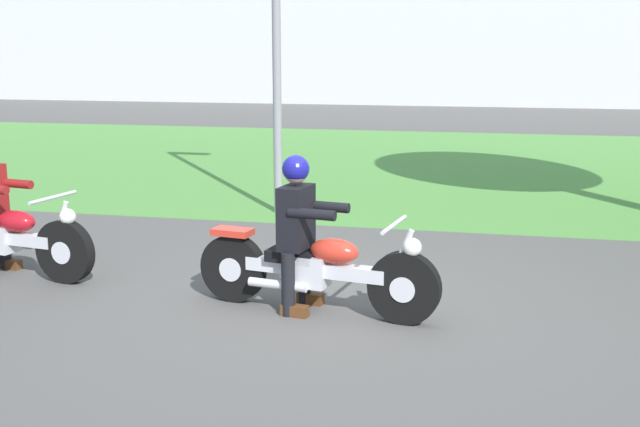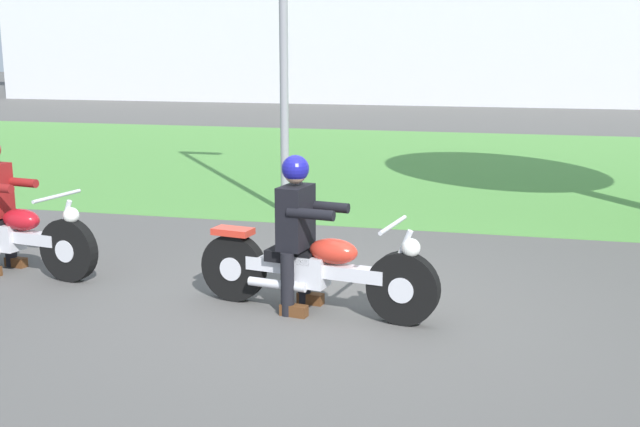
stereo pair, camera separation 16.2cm
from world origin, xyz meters
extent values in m
plane|color=#565451|center=(0.00, 0.00, 0.00)|extent=(120.00, 120.00, 0.00)
cube|color=#549342|center=(0.00, 9.24, 0.00)|extent=(60.00, 12.00, 0.01)
cylinder|color=black|center=(0.75, -0.22, 0.31)|extent=(0.64, 0.22, 0.63)
cylinder|color=silver|center=(0.75, -0.22, 0.31)|extent=(0.24, 0.17, 0.22)
cylinder|color=black|center=(-0.85, 0.04, 0.31)|extent=(0.64, 0.22, 0.63)
cylinder|color=silver|center=(-0.85, 0.04, 0.31)|extent=(0.24, 0.17, 0.22)
cube|color=silver|center=(-0.05, -0.09, 0.39)|extent=(1.31, 0.35, 0.12)
cube|color=silver|center=(-0.10, -0.08, 0.37)|extent=(0.35, 0.29, 0.28)
ellipsoid|color=red|center=(0.13, -0.12, 0.57)|extent=(0.47, 0.31, 0.22)
cube|color=black|center=(-0.27, -0.06, 0.49)|extent=(0.47, 0.31, 0.10)
cube|color=red|center=(-0.85, 0.04, 0.66)|extent=(0.39, 0.26, 0.06)
cylinder|color=silver|center=(0.70, -0.22, 0.56)|extent=(0.26, 0.09, 0.53)
cylinder|color=silver|center=(0.65, -0.21, 0.85)|extent=(0.14, 0.66, 0.04)
sphere|color=white|center=(0.81, -0.23, 0.67)|extent=(0.16, 0.16, 0.16)
cylinder|color=silver|center=(-0.37, -0.18, 0.25)|extent=(0.56, 0.17, 0.08)
cylinder|color=black|center=(-0.20, 0.11, 0.28)|extent=(0.12, 0.12, 0.56)
cube|color=#593319|center=(-0.14, 0.10, 0.05)|extent=(0.25, 0.14, 0.10)
cylinder|color=black|center=(-0.26, -0.24, 0.28)|extent=(0.12, 0.12, 0.56)
cube|color=#593319|center=(-0.20, -0.25, 0.05)|extent=(0.25, 0.14, 0.10)
cube|color=black|center=(-0.23, -0.06, 0.84)|extent=(0.28, 0.41, 0.56)
cylinder|color=black|center=(0.02, 0.07, 0.92)|extent=(0.43, 0.16, 0.09)
cylinder|color=black|center=(-0.04, -0.27, 0.92)|extent=(0.43, 0.16, 0.09)
sphere|color=#D8A884|center=(-0.23, -0.06, 1.24)|extent=(0.20, 0.20, 0.20)
sphere|color=navy|center=(-0.23, -0.06, 1.27)|extent=(0.24, 0.24, 0.24)
cylinder|color=black|center=(-2.67, 0.22, 0.32)|extent=(0.65, 0.22, 0.64)
cylinder|color=silver|center=(-2.67, 0.22, 0.32)|extent=(0.24, 0.17, 0.22)
cube|color=silver|center=(-3.42, 0.35, 0.40)|extent=(1.23, 0.34, 0.12)
cube|color=silver|center=(-3.47, 0.35, 0.38)|extent=(0.35, 0.29, 0.28)
ellipsoid|color=#B2141E|center=(-3.25, 0.32, 0.58)|extent=(0.47, 0.31, 0.22)
cylinder|color=silver|center=(-2.72, 0.23, 0.57)|extent=(0.26, 0.09, 0.53)
cylinder|color=silver|center=(-2.77, 0.24, 0.86)|extent=(0.14, 0.66, 0.04)
sphere|color=white|center=(-2.61, 0.21, 0.68)|extent=(0.16, 0.16, 0.16)
cylinder|color=black|center=(-3.57, 0.55, 0.28)|extent=(0.12, 0.12, 0.57)
cube|color=#593319|center=(-3.51, 0.54, 0.05)|extent=(0.25, 0.14, 0.10)
cylinder|color=maroon|center=(-3.36, 0.51, 0.93)|extent=(0.43, 0.16, 0.09)
camera|label=1|loc=(1.41, -6.52, 2.30)|focal=43.67mm
camera|label=2|loc=(1.57, -6.48, 2.30)|focal=43.67mm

